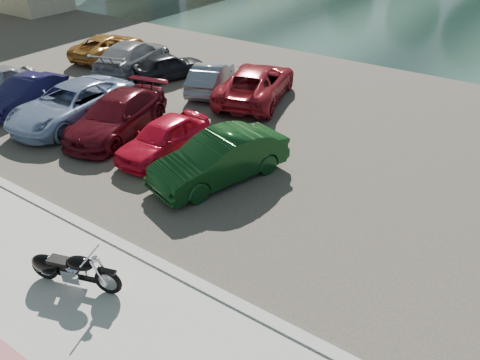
# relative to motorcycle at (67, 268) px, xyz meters

# --- Properties ---
(ground) EXTENTS (200.00, 200.00, 0.00)m
(ground) POSITION_rel_motorcycle_xyz_m (1.05, -0.34, -0.56)
(ground) COLOR #595447
(ground) RESTS_ON ground
(promenade) EXTENTS (60.00, 6.00, 0.10)m
(promenade) POSITION_rel_motorcycle_xyz_m (1.05, -1.34, -0.51)
(promenade) COLOR #A6A39C
(promenade) RESTS_ON ground
(kerb) EXTENTS (60.00, 0.30, 0.14)m
(kerb) POSITION_rel_motorcycle_xyz_m (1.05, 1.66, -0.49)
(kerb) COLOR #A6A39C
(kerb) RESTS_ON ground
(parking_lot) EXTENTS (60.00, 18.00, 0.04)m
(parking_lot) POSITION_rel_motorcycle_xyz_m (1.05, 10.66, -0.54)
(parking_lot) COLOR #3F3933
(parking_lot) RESTS_ON ground
(river) EXTENTS (120.00, 40.00, 0.00)m
(river) POSITION_rel_motorcycle_xyz_m (1.05, 39.66, -0.56)
(river) COLOR #172927
(river) RESTS_ON ground
(motorcycle) EXTENTS (2.26, 1.03, 1.05)m
(motorcycle) POSITION_rel_motorcycle_xyz_m (0.00, 0.00, 0.00)
(motorcycle) COLOR black
(motorcycle) RESTS_ON promenade
(car_1) EXTENTS (2.06, 4.09, 1.29)m
(car_1) POSITION_rel_motorcycle_xyz_m (-10.06, 5.85, 0.12)
(car_1) COLOR #13123A
(car_1) RESTS_ON parking_lot
(car_2) EXTENTS (2.80, 5.51, 1.49)m
(car_2) POSITION_rel_motorcycle_xyz_m (-7.31, 6.05, 0.22)
(car_2) COLOR #7E91B8
(car_2) RESTS_ON parking_lot
(car_3) EXTENTS (3.00, 5.24, 1.43)m
(car_3) POSITION_rel_motorcycle_xyz_m (-5.10, 6.34, 0.19)
(car_3) COLOR #4F0B14
(car_3) RESTS_ON parking_lot
(car_4) EXTENTS (1.53, 3.79, 1.29)m
(car_4) POSITION_rel_motorcycle_xyz_m (-2.51, 6.05, 0.12)
(car_4) COLOR red
(car_4) RESTS_ON parking_lot
(car_5) EXTENTS (2.86, 4.83, 1.50)m
(car_5) POSITION_rel_motorcycle_xyz_m (0.07, 5.79, 0.23)
(car_5) COLOR black
(car_5) RESTS_ON parking_lot
(car_6) EXTENTS (2.62, 4.77, 1.27)m
(car_6) POSITION_rel_motorcycle_xyz_m (-12.49, 12.62, 0.11)
(car_6) COLOR #A66926
(car_6) RESTS_ON parking_lot
(car_7) EXTENTS (3.61, 5.65, 1.53)m
(car_7) POSITION_rel_motorcycle_xyz_m (-9.79, 11.80, 0.24)
(car_7) COLOR gray
(car_7) RESTS_ON parking_lot
(car_8) EXTENTS (2.71, 3.96, 1.25)m
(car_8) POSITION_rel_motorcycle_xyz_m (-7.59, 11.95, 0.10)
(car_8) COLOR black
(car_8) RESTS_ON parking_lot
(car_9) EXTENTS (2.65, 4.08, 1.27)m
(car_9) POSITION_rel_motorcycle_xyz_m (-4.90, 11.84, 0.11)
(car_9) COLOR slate
(car_9) RESTS_ON parking_lot
(car_10) EXTENTS (3.87, 5.87, 1.50)m
(car_10) POSITION_rel_motorcycle_xyz_m (-2.62, 12.09, 0.23)
(car_10) COLOR maroon
(car_10) RESTS_ON parking_lot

